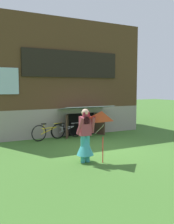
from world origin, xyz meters
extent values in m
plane|color=#3D6B28|center=(0.00, 0.00, 0.00)|extent=(60.00, 60.00, 0.00)
cube|color=gray|center=(0.00, 5.34, 0.66)|extent=(7.63, 4.67, 1.31)
cube|color=#4C331E|center=(0.00, 5.34, 3.39)|extent=(7.63, 4.67, 4.15)
cube|color=black|center=(0.00, 2.96, 3.37)|extent=(4.71, 0.08, 1.21)
cube|color=#9EB7C6|center=(0.00, 2.98, 3.37)|extent=(4.55, 0.04, 1.09)
cube|color=#9EB7C6|center=(-2.94, 2.97, 2.56)|extent=(0.90, 0.06, 1.10)
cube|color=black|center=(0.47, 2.98, 0.53)|extent=(1.40, 0.03, 1.05)
cube|color=#3D2B1E|center=(-0.38, 2.70, 0.53)|extent=(0.39, 0.64, 1.05)
cube|color=#3D2B1E|center=(1.32, 2.70, 0.53)|extent=(0.25, 0.69, 1.05)
cube|color=gray|center=(0.47, 2.45, 1.36)|extent=(2.42, 1.09, 0.18)
cylinder|color=teal|center=(-1.53, -1.17, 0.42)|extent=(0.14, 0.14, 0.83)
cylinder|color=teal|center=(-1.37, -1.17, 0.42)|extent=(0.14, 0.14, 0.83)
cone|color=teal|center=(-1.45, -1.17, 0.54)|extent=(0.52, 0.52, 0.63)
cube|color=#993847|center=(-1.45, -1.17, 1.13)|extent=(0.34, 0.20, 0.59)
cylinder|color=#993847|center=(-1.67, -1.27, 1.16)|extent=(0.17, 0.33, 0.55)
cylinder|color=#993847|center=(-1.23, -1.27, 1.16)|extent=(0.17, 0.33, 0.55)
cube|color=maroon|center=(-1.45, -1.23, 1.38)|extent=(0.20, 0.08, 0.36)
sphere|color=#D8AD8E|center=(-1.45, -1.17, 1.54)|extent=(0.23, 0.23, 0.23)
pyramid|color=red|center=(-1.18, -1.69, 1.27)|extent=(0.91, 0.81, 0.44)
cylinder|color=beige|center=(-1.10, -1.42, 1.03)|extent=(0.01, 0.55, 0.37)
cylinder|color=red|center=(-1.00, -1.47, 0.40)|extent=(0.03, 0.03, 0.81)
torus|color=black|center=(0.01, 2.64, 0.33)|extent=(0.66, 0.06, 0.65)
torus|color=black|center=(-0.88, 2.66, 0.33)|extent=(0.66, 0.06, 0.65)
cylinder|color=#ADAFB5|center=(-0.43, 2.65, 0.50)|extent=(0.66, 0.05, 0.04)
cylinder|color=#ADAFB5|center=(-0.43, 2.65, 0.39)|extent=(0.73, 0.05, 0.27)
cylinder|color=#ADAFB5|center=(-0.66, 2.65, 0.50)|extent=(0.04, 0.04, 0.37)
cube|color=black|center=(-0.66, 2.65, 0.68)|extent=(0.20, 0.08, 0.05)
cylinder|color=#ADAFB5|center=(0.01, 2.64, 0.65)|extent=(0.44, 0.04, 0.03)
torus|color=black|center=(-0.85, 2.64, 0.35)|extent=(0.70, 0.16, 0.70)
torus|color=black|center=(-1.79, 2.47, 0.35)|extent=(0.70, 0.16, 0.70)
cylinder|color=gold|center=(-1.32, 2.55, 0.53)|extent=(0.71, 0.16, 0.04)
cylinder|color=gold|center=(-1.32, 2.55, 0.42)|extent=(0.78, 0.17, 0.28)
cylinder|color=gold|center=(-1.56, 2.51, 0.53)|extent=(0.04, 0.04, 0.39)
cube|color=black|center=(-1.56, 2.51, 0.73)|extent=(0.20, 0.08, 0.05)
cylinder|color=gold|center=(-0.85, 2.64, 0.70)|extent=(0.44, 0.10, 0.03)
camera|label=1|loc=(-4.99, -8.06, 2.31)|focal=41.30mm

